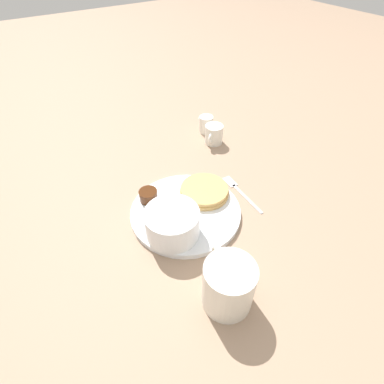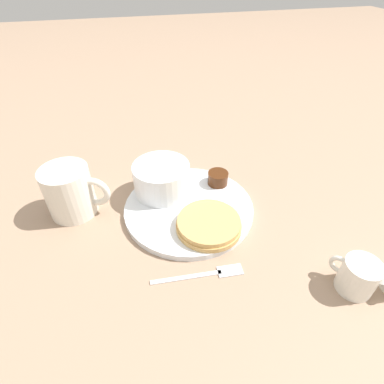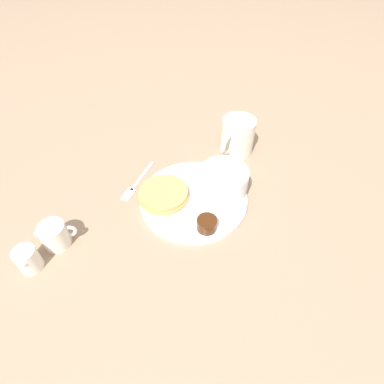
# 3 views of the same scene
# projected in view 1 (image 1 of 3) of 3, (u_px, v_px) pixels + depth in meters

# --- Properties ---
(ground_plane) EXTENTS (4.00, 4.00, 0.00)m
(ground_plane) POSITION_uv_depth(u_px,v_px,m) (186.00, 214.00, 0.66)
(ground_plane) COLOR #9E7F66
(plate) EXTENTS (0.24, 0.24, 0.01)m
(plate) POSITION_uv_depth(u_px,v_px,m) (186.00, 212.00, 0.65)
(plate) COLOR white
(plate) RESTS_ON ground_plane
(pancake_stack) EXTENTS (0.11, 0.11, 0.02)m
(pancake_stack) POSITION_uv_depth(u_px,v_px,m) (204.00, 191.00, 0.68)
(pancake_stack) COLOR tan
(pancake_stack) RESTS_ON plate
(bowl) EXTENTS (0.11, 0.11, 0.06)m
(bowl) POSITION_uv_depth(u_px,v_px,m) (172.00, 223.00, 0.58)
(bowl) COLOR white
(bowl) RESTS_ON plate
(syrup_cup) EXTENTS (0.04, 0.04, 0.03)m
(syrup_cup) POSITION_uv_depth(u_px,v_px,m) (148.00, 196.00, 0.67)
(syrup_cup) COLOR #47230F
(syrup_cup) RESTS_ON plate
(butter_ramekin) EXTENTS (0.05, 0.05, 0.04)m
(butter_ramekin) POSITION_uv_depth(u_px,v_px,m) (163.00, 232.00, 0.59)
(butter_ramekin) COLOR white
(butter_ramekin) RESTS_ON plate
(coffee_mug) EXTENTS (0.12, 0.08, 0.09)m
(coffee_mug) POSITION_uv_depth(u_px,v_px,m) (228.00, 284.00, 0.48)
(coffee_mug) COLOR silver
(coffee_mug) RESTS_ON ground_plane
(creamer_pitcher_near) EXTENTS (0.05, 0.06, 0.06)m
(creamer_pitcher_near) POSITION_uv_depth(u_px,v_px,m) (214.00, 134.00, 0.85)
(creamer_pitcher_near) COLOR white
(creamer_pitcher_near) RESTS_ON ground_plane
(creamer_pitcher_far) EXTENTS (0.06, 0.04, 0.05)m
(creamer_pitcher_far) POSITION_uv_depth(u_px,v_px,m) (206.00, 124.00, 0.89)
(creamer_pitcher_far) COLOR white
(creamer_pitcher_far) RESTS_ON ground_plane
(fork) EXTENTS (0.14, 0.02, 0.00)m
(fork) POSITION_uv_depth(u_px,v_px,m) (238.00, 189.00, 0.71)
(fork) COLOR silver
(fork) RESTS_ON ground_plane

